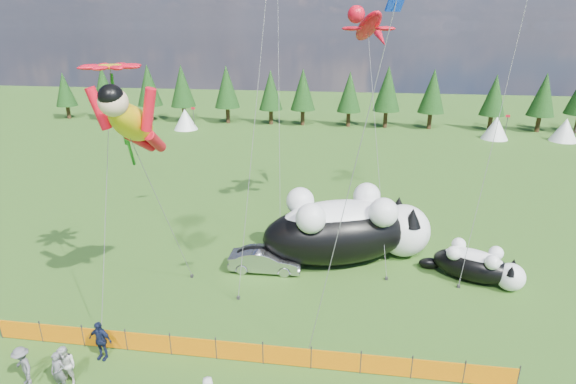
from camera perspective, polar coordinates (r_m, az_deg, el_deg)
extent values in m
plane|color=#0D3309|center=(22.56, -4.26, -15.67)|extent=(160.00, 160.00, 0.00)
cylinder|color=#262626|center=(24.66, -32.72, -14.27)|extent=(0.06, 0.06, 1.10)
cylinder|color=#262626|center=(23.49, -28.86, -15.24)|extent=(0.06, 0.06, 1.10)
cylinder|color=#262626|center=(22.44, -24.58, -16.23)|extent=(0.06, 0.06, 1.10)
cylinder|color=#262626|center=(21.52, -19.85, -17.22)|extent=(0.06, 0.06, 1.10)
cylinder|color=#262626|center=(20.75, -14.69, -18.15)|extent=(0.06, 0.06, 1.10)
cylinder|color=#262626|center=(20.15, -9.11, -19.00)|extent=(0.06, 0.06, 1.10)
cylinder|color=#262626|center=(19.74, -3.20, -19.71)|extent=(0.06, 0.06, 1.10)
cylinder|color=#262626|center=(19.52, 2.95, -20.24)|extent=(0.06, 0.06, 1.10)
cylinder|color=#262626|center=(19.51, 9.21, -20.55)|extent=(0.06, 0.06, 1.10)
cylinder|color=#262626|center=(19.70, 15.43, -20.64)|extent=(0.06, 0.06, 1.10)
cylinder|color=#262626|center=(20.09, 21.46, -20.51)|extent=(0.06, 0.06, 1.10)
cylinder|color=#262626|center=(20.67, 27.20, -20.20)|extent=(0.06, 0.06, 1.10)
cube|color=orange|center=(24.09, -30.82, -14.85)|extent=(2.00, 0.04, 0.90)
cube|color=orange|center=(22.98, -26.75, -15.84)|extent=(2.00, 0.04, 0.90)
cube|color=orange|center=(21.99, -22.25, -16.83)|extent=(2.00, 0.04, 0.90)
cube|color=orange|center=(21.14, -17.31, -17.80)|extent=(2.00, 0.04, 0.90)
cube|color=orange|center=(20.46, -11.94, -18.70)|extent=(2.00, 0.04, 0.90)
cube|color=orange|center=(19.95, -6.19, -19.49)|extent=(2.00, 0.04, 0.90)
cube|color=orange|center=(19.64, -0.14, -20.11)|extent=(2.00, 0.04, 0.90)
cube|color=orange|center=(19.52, 6.07, -20.53)|extent=(2.00, 0.04, 0.90)
cube|color=orange|center=(19.61, 12.32, -20.73)|extent=(2.00, 0.04, 0.90)
cube|color=orange|center=(19.91, 18.46, -20.71)|extent=(2.00, 0.04, 0.90)
cube|color=orange|center=(20.39, 24.35, -20.49)|extent=(2.00, 0.04, 0.90)
ellipsoid|color=black|center=(26.66, 6.33, -5.24)|extent=(9.81, 6.89, 3.57)
ellipsoid|color=white|center=(26.29, 6.40, -3.48)|extent=(7.36, 5.05, 2.18)
sphere|color=white|center=(28.21, 14.45, -4.75)|extent=(3.18, 3.18, 3.18)
sphere|color=#FA616C|center=(28.80, 16.88, -4.46)|extent=(0.44, 0.44, 0.44)
ellipsoid|color=black|center=(26.22, -3.86, -8.30)|extent=(3.08, 2.23, 1.39)
cone|color=black|center=(26.93, 15.54, -3.12)|extent=(1.11, 1.11, 1.11)
cone|color=black|center=(28.50, 13.86, -1.64)|extent=(1.11, 1.11, 1.11)
sphere|color=white|center=(27.81, 9.97, -0.54)|extent=(1.67, 1.67, 1.67)
sphere|color=white|center=(25.60, 12.01, -2.55)|extent=(1.67, 1.67, 1.67)
sphere|color=white|center=(26.63, 1.56, -1.18)|extent=(1.67, 1.67, 1.67)
sphere|color=white|center=(24.32, 2.91, -3.36)|extent=(1.67, 1.67, 1.67)
ellipsoid|color=black|center=(27.02, 22.32, -8.65)|extent=(4.63, 3.48, 1.68)
ellipsoid|color=white|center=(26.83, 22.44, -7.86)|extent=(3.47, 2.56, 1.03)
sphere|color=white|center=(26.94, 26.42, -9.64)|extent=(1.49, 1.49, 1.49)
sphere|color=#FA616C|center=(26.92, 27.76, -9.89)|extent=(0.21, 0.21, 0.21)
ellipsoid|color=black|center=(27.58, 17.59, -8.62)|extent=(1.46, 1.12, 0.65)
cone|color=black|center=(26.26, 26.51, -8.94)|extent=(0.52, 0.52, 0.52)
cone|color=black|center=(27.07, 26.72, -8.11)|extent=(0.52, 0.52, 0.52)
sphere|color=white|center=(27.13, 24.91, -7.05)|extent=(0.78, 0.78, 0.78)
sphere|color=white|center=(26.04, 24.53, -8.14)|extent=(0.78, 0.78, 0.78)
sphere|color=white|center=(27.32, 20.86, -6.24)|extent=(0.78, 0.78, 0.78)
sphere|color=white|center=(26.25, 20.31, -7.29)|extent=(0.78, 0.78, 0.78)
imported|color=#ACACB1|center=(25.97, -2.92, -8.62)|extent=(4.14, 1.53, 1.35)
imported|color=#58595E|center=(20.46, -27.13, -19.64)|extent=(0.63, 0.44, 1.66)
imported|color=silver|center=(20.53, -26.38, -19.22)|extent=(0.91, 0.62, 1.73)
imported|color=#131A36|center=(21.26, -22.73, -16.97)|extent=(1.12, 0.67, 1.81)
imported|color=#58595E|center=(21.30, -30.61, -18.52)|extent=(1.24, 1.07, 1.71)
cylinder|color=#595959|center=(22.82, -15.21, -2.18)|extent=(0.03, 0.03, 9.86)
cube|color=#262626|center=(26.14, -12.10, -10.39)|extent=(0.15, 0.15, 0.16)
cylinder|color=#595959|center=(26.89, 11.22, 5.82)|extent=(0.03, 0.03, 15.19)
cube|color=#262626|center=(25.94, 12.40, -10.68)|extent=(0.15, 0.15, 0.16)
cylinder|color=#595959|center=(21.25, -22.15, -1.53)|extent=(0.03, 0.03, 12.01)
cube|color=#262626|center=(22.66, -22.63, -16.99)|extent=(0.15, 0.15, 0.16)
cube|color=#1A7F17|center=(21.85, -20.80, 8.24)|extent=(0.20, 0.20, 4.31)
cylinder|color=#595959|center=(22.67, -4.33, 8.20)|extent=(0.03, 0.03, 17.40)
cube|color=#262626|center=(23.91, -6.32, -13.20)|extent=(0.15, 0.15, 0.16)
cylinder|color=#595959|center=(26.51, 27.05, 16.47)|extent=(0.03, 0.03, 25.67)
cube|color=#262626|center=(26.34, 20.84, -11.12)|extent=(0.15, 0.15, 0.16)
cylinder|color=#595959|center=(16.56, 7.27, -1.62)|extent=(0.03, 0.03, 14.12)
cube|color=#262626|center=(20.38, 2.54, -19.90)|extent=(0.15, 0.15, 0.16)
cylinder|color=#595959|center=(27.07, -1.16, 11.87)|extent=(0.03, 0.03, 19.66)
cube|color=#262626|center=(26.57, -0.93, -9.36)|extent=(0.15, 0.15, 0.16)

